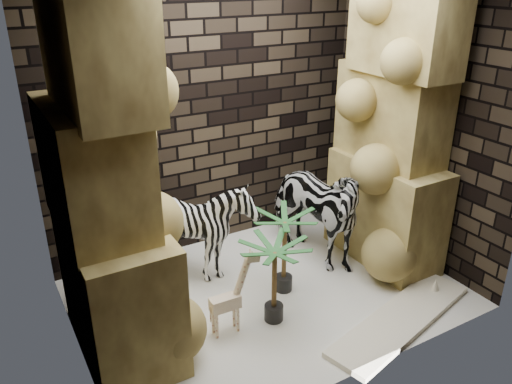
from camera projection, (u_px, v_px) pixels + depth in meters
floor at (268, 293)px, 4.95m from camera, size 3.50×3.50×0.00m
wall_back at (208, 112)px, 5.33m from camera, size 3.50×0.00×3.50m
wall_front at (370, 199)px, 3.35m from camera, size 3.50×0.00×3.50m
wall_left at (54, 186)px, 3.54m from camera, size 0.00×3.00×3.00m
wall_right at (419, 118)px, 5.14m from camera, size 0.00×3.00×3.00m
rock_pillar_left at (105, 177)px, 3.70m from camera, size 0.68×1.30×3.00m
rock_pillar_right at (394, 122)px, 4.99m from camera, size 0.58×1.25×3.00m
zebra_right at (312, 201)px, 5.24m from camera, size 0.82×1.25×1.38m
zebra_left at (201, 234)px, 5.03m from camera, size 0.92×1.12×0.98m
giraffe_toy at (225, 295)px, 4.27m from camera, size 0.40×0.15×0.77m
palm_front at (284, 252)px, 4.84m from camera, size 0.36×0.36×0.83m
palm_back at (274, 282)px, 4.43m from camera, size 0.36×0.36×0.79m
surfboard at (401, 319)px, 4.54m from camera, size 1.76×0.83×0.05m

